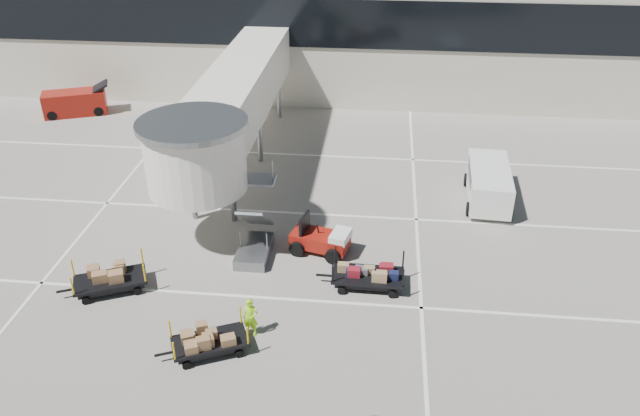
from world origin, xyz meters
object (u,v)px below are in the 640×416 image
at_px(baggage_tug, 322,240).
at_px(box_cart_near, 211,342).
at_px(belt_loader, 75,103).
at_px(minivan, 489,181).
at_px(ground_worker, 251,317).
at_px(suitcase_cart, 371,276).
at_px(box_cart_far, 111,280).

relative_size(baggage_tug, box_cart_near, 0.86).
bearing_deg(baggage_tug, box_cart_near, -100.70).
bearing_deg(baggage_tug, belt_loader, 155.02).
distance_m(box_cart_near, belt_loader, 27.34).
bearing_deg(minivan, baggage_tug, -141.02).
bearing_deg(ground_worker, belt_loader, 132.56).
height_order(box_cart_near, ground_worker, ground_worker).
bearing_deg(minivan, ground_worker, -127.54).
height_order(baggage_tug, suitcase_cart, baggage_tug).
bearing_deg(box_cart_far, minivan, 6.15).
height_order(ground_worker, minivan, minivan).
xyz_separation_m(box_cart_near, ground_worker, (1.26, 1.14, 0.29)).
xyz_separation_m(minivan, belt_loader, (-26.91, 9.69, -0.31)).
distance_m(baggage_tug, box_cart_far, 9.22).
bearing_deg(box_cart_far, box_cart_near, -56.51).
xyz_separation_m(baggage_tug, belt_loader, (-18.80, 15.48, 0.18)).
distance_m(minivan, belt_loader, 28.60).
bearing_deg(box_cart_near, box_cart_far, 123.52).
height_order(suitcase_cart, belt_loader, belt_loader).
bearing_deg(minivan, box_cart_far, -146.26).
height_order(suitcase_cart, box_cart_far, suitcase_cart).
bearing_deg(suitcase_cart, baggage_tug, 134.10).
distance_m(baggage_tug, suitcase_cart, 3.36).
xyz_separation_m(suitcase_cart, belt_loader, (-21.10, 17.92, 0.28)).
xyz_separation_m(box_cart_far, belt_loader, (-10.41, 19.32, 0.27)).
xyz_separation_m(baggage_tug, box_cart_far, (-8.38, -3.84, -0.08)).
xyz_separation_m(box_cart_far, ground_worker, (6.32, -2.07, 0.26)).
distance_m(box_cart_near, box_cart_far, 6.00).
relative_size(ground_worker, minivan, 0.32).
bearing_deg(baggage_tug, suitcase_cart, -32.15).
distance_m(baggage_tug, minivan, 9.98).
bearing_deg(box_cart_near, suitcase_cart, 15.28).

